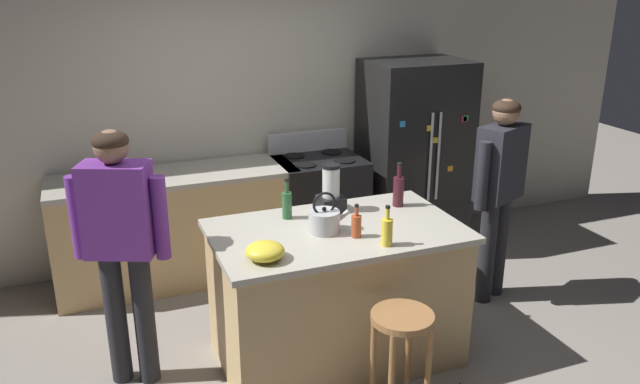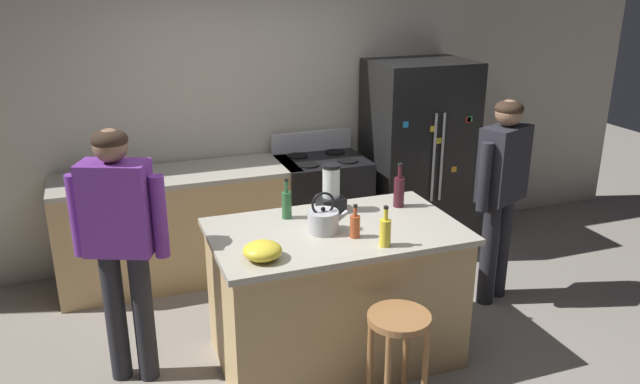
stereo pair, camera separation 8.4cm
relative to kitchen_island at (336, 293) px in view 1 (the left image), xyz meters
name	(u,v)px [view 1 (the left image)]	position (x,y,z in m)	size (l,w,h in m)	color
ground_plane	(336,354)	(0.00, 0.00, -0.47)	(14.00, 14.00, 0.00)	gray
back_wall	(254,108)	(0.00, 1.95, 0.88)	(8.00, 0.10, 2.70)	beige
kitchen_island	(336,293)	(0.00, 0.00, 0.00)	(1.61, 0.96, 0.94)	tan
back_counter_run	(178,227)	(-0.80, 1.55, 0.00)	(2.00, 0.64, 0.94)	tan
refrigerator	(413,156)	(1.40, 1.50, 0.41)	(0.90, 0.73, 1.76)	black
stove_range	(319,208)	(0.46, 1.52, 0.01)	(0.76, 0.65, 1.12)	black
person_by_island_left	(121,236)	(-1.32, 0.21, 0.54)	(0.58, 0.36, 1.66)	#26262B
person_by_sink_right	(499,182)	(1.48, 0.31, 0.51)	(0.58, 0.36, 1.63)	#26262B
bar_stool	(401,339)	(0.10, -0.74, 0.06)	(0.36, 0.36, 0.70)	#9E6B3D
blender_appliance	(331,191)	(0.09, 0.31, 0.61)	(0.17, 0.17, 0.33)	black
bottle_olive_oil	(287,204)	(-0.24, 0.28, 0.57)	(0.07, 0.07, 0.28)	#2D6638
bottle_wine	(398,190)	(0.56, 0.23, 0.59)	(0.08, 0.08, 0.32)	#471923
bottle_cooking_sauce	(356,225)	(0.06, -0.17, 0.55)	(0.06, 0.06, 0.22)	#B24C26
bottle_soda	(387,231)	(0.18, -0.35, 0.56)	(0.07, 0.07, 0.26)	yellow
mixing_bowl	(265,251)	(-0.56, -0.28, 0.52)	(0.23, 0.23, 0.10)	yellow
tea_kettle	(324,220)	(-0.09, -0.02, 0.55)	(0.28, 0.20, 0.27)	#B7BABF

